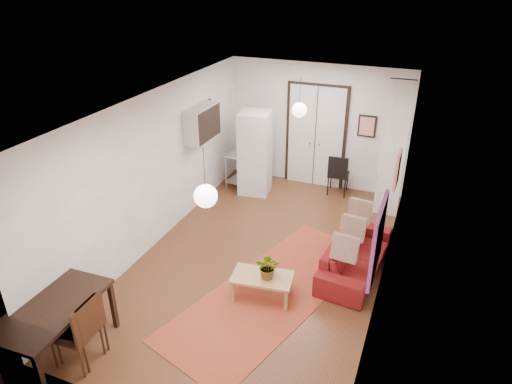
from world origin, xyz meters
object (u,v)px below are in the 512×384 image
at_px(fridge, 255,153).
at_px(dining_chair_far, 80,321).
at_px(coffee_table, 262,279).
at_px(dining_chair_near, 84,317).
at_px(black_side_chair, 340,169).
at_px(dining_table, 52,312).
at_px(sofa, 356,256).
at_px(kitchen_counter, 246,162).

bearing_deg(fridge, dining_chair_far, -100.70).
bearing_deg(coffee_table, dining_chair_near, -132.90).
relative_size(coffee_table, fridge, 0.53).
height_order(dining_chair_near, black_side_chair, dining_chair_near).
relative_size(dining_chair_near, dining_chair_far, 1.00).
bearing_deg(dining_table, dining_chair_far, 18.16).
relative_size(sofa, coffee_table, 2.03).
height_order(sofa, dining_chair_far, dining_chair_far).
xyz_separation_m(dining_table, black_side_chair, (2.42, 6.39, -0.18)).
relative_size(sofa, kitchen_counter, 1.76).
xyz_separation_m(kitchen_counter, black_side_chair, (2.23, 0.34, 0.03)).
distance_m(sofa, coffee_table, 1.79).
bearing_deg(dining_chair_near, sofa, 134.64).
bearing_deg(dining_chair_near, black_side_chair, 159.29).
distance_m(dining_chair_far, black_side_chair, 6.63).
height_order(coffee_table, kitchen_counter, kitchen_counter).
relative_size(fridge, black_side_chair, 1.97).
bearing_deg(sofa, coffee_table, 141.65).
xyz_separation_m(dining_table, dining_chair_far, (0.33, 0.11, -0.14)).
bearing_deg(dining_table, fridge, 84.09).
xyz_separation_m(dining_chair_far, black_side_chair, (2.10, 6.29, -0.03)).
bearing_deg(black_side_chair, dining_table, 66.21).
relative_size(coffee_table, dining_table, 0.65).
bearing_deg(dining_chair_far, dining_chair_near, 177.97).
relative_size(dining_table, black_side_chair, 1.59).
relative_size(kitchen_counter, dining_chair_near, 1.12).
xyz_separation_m(coffee_table, dining_table, (-2.14, -2.14, 0.38)).
relative_size(sofa, black_side_chair, 2.11).
distance_m(coffee_table, black_side_chair, 4.27).
height_order(coffee_table, dining_chair_far, dining_chair_far).
bearing_deg(sofa, dining_chair_far, 143.02).
relative_size(kitchen_counter, dining_chair_far, 1.12).
distance_m(fridge, dining_chair_near, 5.52).
distance_m(dining_table, dining_chair_far, 0.37).
bearing_deg(sofa, dining_chair_near, 142.29).
distance_m(dining_table, dining_chair_near, 0.40).
height_order(kitchen_counter, fridge, fridge).
distance_m(coffee_table, kitchen_counter, 4.37).
distance_m(sofa, kitchen_counter, 4.13).
relative_size(sofa, dining_chair_near, 1.98).
relative_size(fridge, dining_chair_near, 1.84).
xyz_separation_m(dining_chair_near, black_side_chair, (2.10, 6.20, -0.03)).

